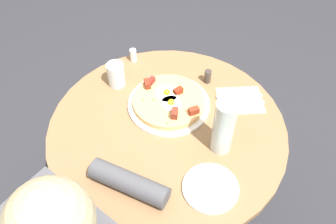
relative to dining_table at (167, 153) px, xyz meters
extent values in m
plane|color=#2D2D33|center=(0.00, 0.00, -0.55)|extent=(6.00, 6.00, 0.00)
cylinder|color=olive|center=(0.00, 0.00, 0.16)|extent=(0.87, 0.87, 0.03)
cylinder|color=#333338|center=(0.00, 0.00, -0.21)|extent=(0.10, 0.10, 0.69)
cylinder|color=#333338|center=(0.00, 0.00, -0.54)|extent=(0.39, 0.39, 0.02)
sphere|color=tan|center=(-0.12, 0.54, 0.49)|extent=(0.19, 0.19, 0.19)
cylinder|color=#4C4C51|center=(-0.06, 0.27, 0.20)|extent=(0.27, 0.12, 0.07)
cylinder|color=white|center=(0.06, -0.09, 0.18)|extent=(0.31, 0.31, 0.01)
cylinder|color=#E0AA66|center=(0.06, -0.09, 0.19)|extent=(0.27, 0.27, 0.02)
cylinder|color=white|center=(0.04, -0.07, 0.21)|extent=(0.08, 0.08, 0.01)
sphere|color=yellow|center=(0.04, -0.07, 0.21)|extent=(0.03, 0.03, 0.03)
cylinder|color=white|center=(0.08, -0.10, 0.21)|extent=(0.09, 0.09, 0.01)
sphere|color=yellow|center=(0.08, -0.10, 0.21)|extent=(0.03, 0.03, 0.03)
cube|color=maroon|center=(-0.01, -0.03, 0.22)|extent=(0.04, 0.04, 0.03)
cube|color=maroon|center=(0.17, -0.12, 0.22)|extent=(0.02, 0.03, 0.02)
cube|color=maroon|center=(-0.06, -0.09, 0.22)|extent=(0.04, 0.04, 0.03)
cube|color=maroon|center=(0.05, -0.13, 0.22)|extent=(0.03, 0.04, 0.03)
cube|color=maroon|center=(0.17, -0.09, 0.22)|extent=(0.04, 0.04, 0.03)
cube|color=#387F2D|center=(0.10, -0.05, 0.21)|extent=(0.01, 0.01, 0.00)
cube|color=#387F2D|center=(-0.01, 0.01, 0.21)|extent=(0.01, 0.01, 0.00)
cube|color=#387F2D|center=(0.13, -0.02, 0.21)|extent=(0.00, 0.01, 0.00)
cube|color=#387F2D|center=(0.03, -0.06, 0.21)|extent=(0.01, 0.01, 0.00)
cube|color=#387F2D|center=(0.17, -0.12, 0.21)|extent=(0.01, 0.01, 0.00)
cube|color=#387F2D|center=(0.03, -0.09, 0.21)|extent=(0.00, 0.01, 0.00)
cylinder|color=white|center=(-0.26, 0.12, 0.18)|extent=(0.18, 0.18, 0.01)
cube|color=white|center=(-0.15, -0.27, 0.17)|extent=(0.22, 0.22, 0.00)
cube|color=silver|center=(-0.13, -0.29, 0.18)|extent=(0.14, 0.13, 0.00)
cube|color=silver|center=(-0.16, -0.26, 0.18)|extent=(0.14, 0.13, 0.00)
cylinder|color=silver|center=(0.30, -0.05, 0.22)|extent=(0.07, 0.07, 0.10)
cylinder|color=silver|center=(-0.20, -0.04, 0.28)|extent=(0.07, 0.07, 0.22)
cylinder|color=white|center=(0.34, -0.20, 0.20)|extent=(0.03, 0.03, 0.06)
cylinder|color=#3F3833|center=(0.01, -0.28, 0.20)|extent=(0.03, 0.03, 0.06)
camera|label=1|loc=(-0.50, 0.64, 1.18)|focal=38.05mm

